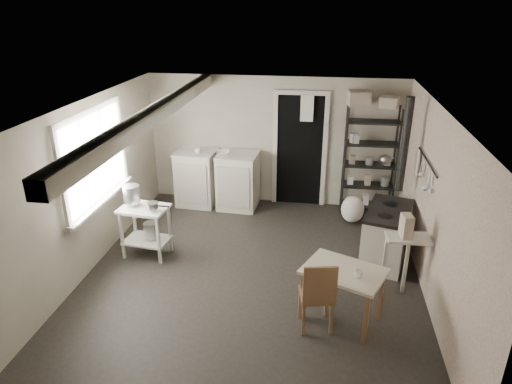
# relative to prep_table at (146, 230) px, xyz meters

# --- Properties ---
(floor) EXTENTS (5.00, 5.00, 0.00)m
(floor) POSITION_rel_prep_table_xyz_m (1.61, -0.29, -0.40)
(floor) COLOR black
(floor) RESTS_ON ground
(ceiling) EXTENTS (5.00, 5.00, 0.00)m
(ceiling) POSITION_rel_prep_table_xyz_m (1.61, -0.29, 1.90)
(ceiling) COLOR silver
(ceiling) RESTS_ON wall_back
(wall_back) EXTENTS (4.50, 0.02, 2.30)m
(wall_back) POSITION_rel_prep_table_xyz_m (1.61, 2.21, 0.75)
(wall_back) COLOR #B9B09D
(wall_back) RESTS_ON ground
(wall_front) EXTENTS (4.50, 0.02, 2.30)m
(wall_front) POSITION_rel_prep_table_xyz_m (1.61, -2.79, 0.75)
(wall_front) COLOR #B9B09D
(wall_front) RESTS_ON ground
(wall_left) EXTENTS (0.02, 5.00, 2.30)m
(wall_left) POSITION_rel_prep_table_xyz_m (-0.64, -0.29, 0.75)
(wall_left) COLOR #B9B09D
(wall_left) RESTS_ON ground
(wall_right) EXTENTS (0.02, 5.00, 2.30)m
(wall_right) POSITION_rel_prep_table_xyz_m (3.86, -0.29, 0.75)
(wall_right) COLOR #B9B09D
(wall_right) RESTS_ON ground
(window) EXTENTS (0.12, 1.76, 1.28)m
(window) POSITION_rel_prep_table_xyz_m (-0.61, -0.09, 1.10)
(window) COLOR beige
(window) RESTS_ON wall_left
(doorway) EXTENTS (0.96, 0.10, 2.08)m
(doorway) POSITION_rel_prep_table_xyz_m (2.06, 2.18, 0.60)
(doorway) COLOR beige
(doorway) RESTS_ON ground
(ceiling_beam) EXTENTS (0.18, 5.00, 0.18)m
(ceiling_beam) POSITION_rel_prep_table_xyz_m (0.41, -0.29, 1.80)
(ceiling_beam) COLOR beige
(ceiling_beam) RESTS_ON ceiling
(wallpaper_panel) EXTENTS (0.01, 5.00, 2.30)m
(wallpaper_panel) POSITION_rel_prep_table_xyz_m (3.85, -0.29, 0.75)
(wallpaper_panel) COLOR #BEAC9A
(wallpaper_panel) RESTS_ON wall_right
(utensil_rail) EXTENTS (0.06, 1.20, 0.44)m
(utensil_rail) POSITION_rel_prep_table_xyz_m (3.80, 0.31, 1.15)
(utensil_rail) COLOR silver
(utensil_rail) RESTS_ON wall_right
(prep_table) EXTENTS (0.71, 0.54, 0.76)m
(prep_table) POSITION_rel_prep_table_xyz_m (0.00, 0.00, 0.00)
(prep_table) COLOR beige
(prep_table) RESTS_ON ground
(stockpot) EXTENTS (0.27, 0.27, 0.25)m
(stockpot) POSITION_rel_prep_table_xyz_m (-0.18, 0.04, 0.54)
(stockpot) COLOR silver
(stockpot) RESTS_ON prep_table
(saucepan) EXTENTS (0.17, 0.17, 0.09)m
(saucepan) POSITION_rel_prep_table_xyz_m (0.18, -0.10, 0.45)
(saucepan) COLOR silver
(saucepan) RESTS_ON prep_table
(bucket) EXTENTS (0.23, 0.23, 0.23)m
(bucket) POSITION_rel_prep_table_xyz_m (0.06, 0.04, -0.02)
(bucket) COLOR silver
(bucket) RESTS_ON prep_table
(base_cabinets) EXTENTS (1.56, 0.74, 1.00)m
(base_cabinets) POSITION_rel_prep_table_xyz_m (0.63, 1.89, 0.06)
(base_cabinets) COLOR beige
(base_cabinets) RESTS_ON ground
(mixing_bowl) EXTENTS (0.40, 0.40, 0.08)m
(mixing_bowl) POSITION_rel_prep_table_xyz_m (0.76, 1.82, 0.56)
(mixing_bowl) COLOR white
(mixing_bowl) RESTS_ON base_cabinets
(counter_cup) EXTENTS (0.15, 0.15, 0.09)m
(counter_cup) POSITION_rel_prep_table_xyz_m (0.31, 1.81, 0.56)
(counter_cup) COLOR white
(counter_cup) RESTS_ON base_cabinets
(shelf_rack) EXTENTS (0.90, 0.36, 1.88)m
(shelf_rack) POSITION_rel_prep_table_xyz_m (3.27, 2.02, 0.55)
(shelf_rack) COLOR black
(shelf_rack) RESTS_ON ground
(shelf_jar) EXTENTS (0.10, 0.10, 0.20)m
(shelf_jar) POSITION_rel_prep_table_xyz_m (3.01, 1.98, 0.97)
(shelf_jar) COLOR white
(shelf_jar) RESTS_ON shelf_rack
(storage_box_a) EXTENTS (0.38, 0.35, 0.24)m
(storage_box_a) POSITION_rel_prep_table_xyz_m (3.00, 2.05, 1.61)
(storage_box_a) COLOR beige
(storage_box_a) RESTS_ON shelf_rack
(storage_box_b) EXTENTS (0.33, 0.32, 0.17)m
(storage_box_b) POSITION_rel_prep_table_xyz_m (3.48, 1.96, 1.59)
(storage_box_b) COLOR beige
(storage_box_b) RESTS_ON shelf_rack
(stove) EXTENTS (0.81, 1.12, 0.80)m
(stove) POSITION_rel_prep_table_xyz_m (3.43, 0.37, 0.04)
(stove) COLOR beige
(stove) RESTS_ON ground
(stovepipe) EXTENTS (0.13, 0.13, 1.34)m
(stovepipe) POSITION_rel_prep_table_xyz_m (3.61, 0.87, 1.19)
(stovepipe) COLOR black
(stovepipe) RESTS_ON stove
(side_ledge) EXTENTS (0.56, 0.33, 0.82)m
(side_ledge) POSITION_rel_prep_table_xyz_m (3.56, -0.44, 0.03)
(side_ledge) COLOR beige
(side_ledge) RESTS_ON ground
(oats_box) EXTENTS (0.15, 0.21, 0.29)m
(oats_box) POSITION_rel_prep_table_xyz_m (3.52, -0.45, 0.61)
(oats_box) COLOR beige
(oats_box) RESTS_ON side_ledge
(work_table) EXTENTS (1.06, 0.92, 0.67)m
(work_table) POSITION_rel_prep_table_xyz_m (2.79, -1.07, -0.02)
(work_table) COLOR beige
(work_table) RESTS_ON ground
(table_cup) EXTENTS (0.11, 0.11, 0.09)m
(table_cup) POSITION_rel_prep_table_xyz_m (2.94, -1.19, 0.40)
(table_cup) COLOR white
(table_cup) RESTS_ON work_table
(chair) EXTENTS (0.44, 0.45, 0.89)m
(chair) POSITION_rel_prep_table_xyz_m (2.49, -1.23, 0.08)
(chair) COLOR brown
(chair) RESTS_ON ground
(flour_sack) EXTENTS (0.46, 0.42, 0.47)m
(flour_sack) POSITION_rel_prep_table_xyz_m (3.03, 1.54, -0.16)
(flour_sack) COLOR white
(flour_sack) RESTS_ON ground
(floor_crock) EXTENTS (0.14, 0.14, 0.15)m
(floor_crock) POSITION_rel_prep_table_xyz_m (3.17, -0.39, -0.33)
(floor_crock) COLOR white
(floor_crock) RESTS_ON ground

